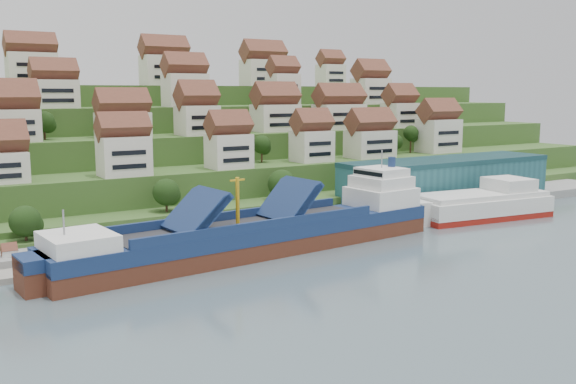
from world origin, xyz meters
TOP-DOWN VIEW (x-y plane):
  - ground at (0.00, 0.00)m, footprint 300.00×300.00m
  - quay at (20.00, 15.00)m, footprint 180.00×14.00m
  - hillside at (0.00, 103.55)m, footprint 260.00×128.00m
  - hillside_village at (0.90, 61.14)m, footprint 157.77×63.81m
  - hillside_trees at (-10.56, 44.86)m, footprint 139.72×62.49m
  - warehouse at (52.00, 17.00)m, footprint 60.00×15.00m
  - flagpole at (18.11, 10.00)m, footprint 1.28×0.16m
  - cargo_ship at (-11.78, -0.60)m, footprint 77.52×18.21m
  - second_ship at (47.10, 0.40)m, footprint 34.80×16.31m

SIDE VIEW (x-z plane):
  - ground at x=0.00m, z-range 0.00..0.00m
  - quay at x=20.00m, z-range 0.00..2.20m
  - second_ship at x=47.10m, z-range -1.93..7.80m
  - cargo_ship at x=-11.78m, z-range -5.26..11.76m
  - flagpole at x=18.11m, z-range 2.88..10.88m
  - warehouse at x=52.00m, z-range 2.20..12.20m
  - hillside at x=0.00m, z-range -4.84..26.16m
  - hillside_trees at x=-10.56m, z-range 1.18..32.95m
  - hillside_village at x=0.90m, z-range 10.10..39.12m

